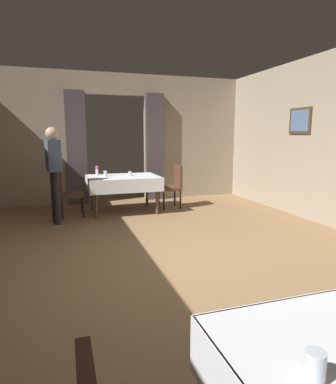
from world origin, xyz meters
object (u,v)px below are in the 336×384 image
flower_vase_mid (97,170)px  person_waiter_by_doorway (54,167)px  glass_mid_c (130,173)px  glass_near_c (315,367)px  chair_mid_left (67,191)px  chair_mid_right (173,185)px  glass_mid_b (105,173)px  dining_table_mid (123,180)px

flower_vase_mid → person_waiter_by_doorway: 1.21m
glass_mid_c → person_waiter_by_doorway: size_ratio=0.05×
glass_near_c → person_waiter_by_doorway: size_ratio=0.07×
glass_mid_c → chair_mid_left: bearing=-173.6°
chair_mid_left → person_waiter_by_doorway: size_ratio=0.54×
chair_mid_right → glass_near_c: chair_mid_right is taller
flower_vase_mid → glass_mid_b: 0.31m
flower_vase_mid → person_waiter_by_doorway: (-0.83, -0.86, 0.17)m
chair_mid_right → flower_vase_mid: flower_vase_mid is taller
dining_table_mid → chair_mid_left: size_ratio=1.56×
dining_table_mid → flower_vase_mid: bearing=143.8°
glass_mid_b → dining_table_mid: bearing=-13.4°
glass_mid_b → glass_mid_c: (0.50, -0.04, -0.01)m
dining_table_mid → flower_vase_mid: (-0.49, 0.36, 0.19)m
chair_mid_right → glass_near_c: bearing=-104.3°
glass_near_c → flower_vase_mid: 6.20m
glass_near_c → glass_mid_b: size_ratio=0.99×
dining_table_mid → person_waiter_by_doorway: (-1.32, -0.51, 0.36)m
chair_mid_left → glass_mid_c: (1.26, 0.14, 0.28)m
dining_table_mid → flower_vase_mid: 0.63m
chair_mid_left → flower_vase_mid: bearing=36.1°
chair_mid_left → glass_near_c: 5.80m
flower_vase_mid → glass_mid_b: bearing=-63.1°
glass_near_c → person_waiter_by_doorway: (-0.92, 5.34, 0.22)m
flower_vase_mid → glass_mid_b: size_ratio=1.69×
glass_mid_c → glass_mid_b: bearing=175.7°
dining_table_mid → glass_mid_c: 0.21m
glass_mid_b → chair_mid_left: bearing=-166.7°
flower_vase_mid → chair_mid_left: bearing=-143.9°
glass_mid_b → person_waiter_by_doorway: size_ratio=0.07×
dining_table_mid → glass_mid_b: glass_mid_b is taller
chair_mid_left → person_waiter_by_doorway: person_waiter_by_doorway is taller
glass_mid_b → person_waiter_by_doorway: bearing=-148.8°
glass_near_c → person_waiter_by_doorway: person_waiter_by_doorway is taller
glass_near_c → flower_vase_mid: size_ratio=0.58×
glass_near_c → person_waiter_by_doorway: bearing=99.7°
flower_vase_mid → person_waiter_by_doorway: bearing=-134.1°
chair_mid_right → glass_mid_c: chair_mid_right is taller
glass_near_c → flower_vase_mid: (-0.08, 6.20, 0.05)m
dining_table_mid → chair_mid_right: bearing=3.5°
chair_mid_left → glass_mid_b: bearing=13.3°
glass_near_c → glass_mid_c: size_ratio=1.29×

